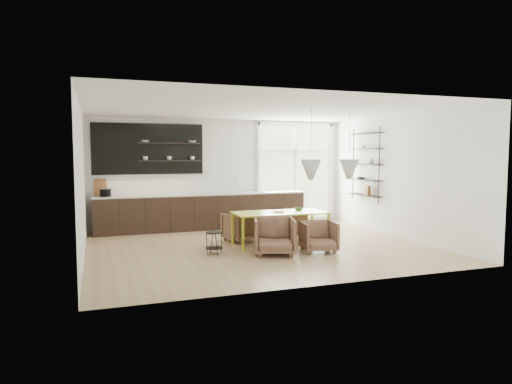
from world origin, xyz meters
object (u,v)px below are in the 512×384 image
wire_stool (214,240)px  armchair_front_left (274,236)px  armchair_back_right (289,225)px  armchair_back_left (242,227)px  armchair_front_right (319,236)px  dining_table (280,214)px

wire_stool → armchair_front_left: bearing=-21.7°
armchair_back_right → armchair_front_left: size_ratio=0.82×
armchair_back_left → armchair_front_right: (1.12, -1.61, -0.01)m
dining_table → wire_stool: dining_table is taller
armchair_front_left → dining_table: bearing=77.4°
armchair_front_left → armchair_back_left: bearing=113.9°
dining_table → wire_stool: bearing=-166.0°
dining_table → armchair_back_left: size_ratio=2.81×
armchair_back_left → armchair_back_right: bearing=160.0°
armchair_front_right → wire_stool: size_ratio=1.56×
armchair_front_right → armchair_front_left: bearing=-174.3°
armchair_front_right → wire_stool: (-2.04, 0.51, -0.03)m
armchair_back_left → wire_stool: (-0.92, -1.10, -0.04)m
armchair_back_right → armchair_front_right: bearing=75.6°
armchair_front_right → wire_stool: bearing=176.0°
dining_table → armchair_front_left: bearing=-118.2°
armchair_back_right → armchair_back_left: bearing=-15.2°
dining_table → wire_stool: size_ratio=4.59×
dining_table → armchair_front_right: (0.49, -0.86, -0.37)m
armchair_back_left → armchair_front_left: 1.55m
armchair_back_right → wire_stool: bearing=13.8°
dining_table → armchair_back_left: bearing=131.5°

